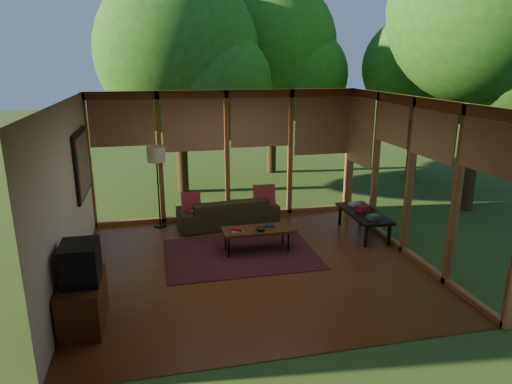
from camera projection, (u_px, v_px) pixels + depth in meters
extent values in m
plane|color=brown|center=(252.00, 265.00, 7.56)|extent=(5.50, 5.50, 0.00)
plane|color=white|center=(252.00, 100.00, 6.81)|extent=(5.50, 5.50, 0.00)
cube|color=beige|center=(67.00, 198.00, 6.61)|extent=(0.04, 5.00, 2.70)
cube|color=beige|center=(301.00, 248.00, 4.84)|extent=(5.50, 0.04, 2.70)
cube|color=#98572F|center=(227.00, 156.00, 9.53)|extent=(5.50, 0.12, 2.70)
cube|color=#98572F|center=(410.00, 177.00, 7.76)|extent=(0.12, 5.00, 2.70)
plane|color=#324D1D|center=(419.00, 154.00, 16.74)|extent=(40.00, 40.00, 0.00)
cylinder|color=#3D2B16|center=(180.00, 104.00, 11.30)|extent=(0.28, 0.28, 4.44)
sphere|color=#1C5312|center=(177.00, 52.00, 10.96)|extent=(3.93, 3.93, 3.93)
cylinder|color=#3D2B16|center=(271.00, 93.00, 13.38)|extent=(0.28, 0.28, 4.72)
sphere|color=#1C5312|center=(272.00, 46.00, 13.02)|extent=(3.71, 3.71, 3.71)
cylinder|color=#3D2B16|center=(476.00, 86.00, 9.63)|extent=(0.28, 0.28, 5.52)
sphere|color=#1C5312|center=(486.00, 8.00, 9.20)|extent=(3.91, 3.91, 3.91)
cylinder|color=#3D2B16|center=(409.00, 108.00, 12.71)|extent=(0.28, 0.28, 3.99)
sphere|color=#1C5312|center=(413.00, 67.00, 12.40)|extent=(2.73, 2.73, 2.73)
cube|color=maroon|center=(241.00, 254.00, 7.98)|extent=(2.61, 1.85, 0.01)
imported|color=#332E19|center=(228.00, 211.00, 9.34)|extent=(2.09, 1.03, 0.59)
cube|color=maroon|center=(191.00, 202.00, 9.06)|extent=(0.37, 0.20, 0.39)
cube|color=maroon|center=(264.00, 196.00, 9.36)|extent=(0.44, 0.23, 0.46)
cube|color=#B2ABA1|center=(238.00, 231.00, 7.87)|extent=(0.22, 0.17, 0.03)
cube|color=maroon|center=(238.00, 229.00, 7.86)|extent=(0.24, 0.21, 0.03)
cube|color=#151F30|center=(269.00, 225.00, 8.12)|extent=(0.22, 0.18, 0.03)
ellipsoid|color=black|center=(261.00, 229.00, 7.90)|extent=(0.16, 0.16, 0.07)
cube|color=#4F2A15|center=(83.00, 302.00, 5.80)|extent=(0.50, 1.00, 0.60)
cube|color=black|center=(80.00, 263.00, 5.65)|extent=(0.45, 0.55, 0.50)
cube|color=#355D50|center=(374.00, 217.00, 8.40)|extent=(0.25, 0.21, 0.08)
cube|color=maroon|center=(363.00, 209.00, 8.82)|extent=(0.26, 0.22, 0.10)
cube|color=#B2ABA1|center=(354.00, 204.00, 9.20)|extent=(0.26, 0.23, 0.06)
cylinder|color=black|center=(160.00, 225.00, 9.35)|extent=(0.26, 0.26, 0.03)
cylinder|color=black|center=(158.00, 189.00, 9.14)|extent=(0.03, 0.03, 1.52)
cylinder|color=beige|center=(156.00, 154.00, 8.94)|extent=(0.36, 0.36, 0.30)
cube|color=#4F2A15|center=(257.00, 230.00, 8.00)|extent=(1.20, 0.50, 0.05)
cylinder|color=black|center=(229.00, 248.00, 7.78)|extent=(0.03, 0.03, 0.38)
cylinder|color=black|center=(288.00, 243.00, 8.00)|extent=(0.03, 0.03, 0.38)
cylinder|color=black|center=(225.00, 240.00, 8.12)|extent=(0.03, 0.03, 0.38)
cylinder|color=black|center=(283.00, 235.00, 8.34)|extent=(0.03, 0.03, 0.38)
cube|color=black|center=(364.00, 213.00, 8.79)|extent=(0.60, 1.40, 0.05)
cube|color=black|center=(366.00, 237.00, 8.25)|extent=(0.05, 0.05, 0.40)
cube|color=black|center=(389.00, 235.00, 8.34)|extent=(0.05, 0.05, 0.40)
cube|color=black|center=(340.00, 216.00, 9.37)|extent=(0.05, 0.05, 0.40)
cube|color=black|center=(361.00, 214.00, 9.47)|extent=(0.05, 0.05, 0.40)
cube|color=black|center=(82.00, 164.00, 7.88)|extent=(0.05, 1.35, 1.15)
cube|color=#1C717F|center=(83.00, 164.00, 7.88)|extent=(0.02, 1.20, 1.00)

